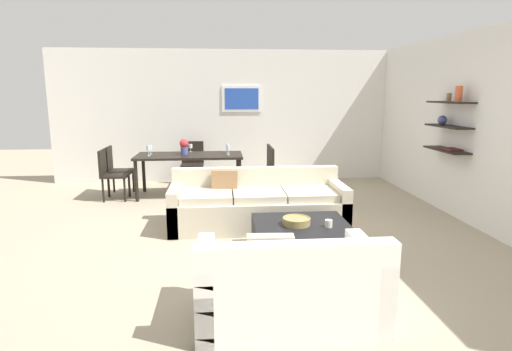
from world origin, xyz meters
The scene contains 20 objects.
ground_plane centered at (0.00, 0.00, 0.00)m, with size 18.00×18.00×0.00m, color tan.
back_wall_unit centered at (0.30, 3.53, 1.35)m, with size 8.40×0.09×2.70m.
right_wall_shelf_unit centered at (3.03, 0.60, 1.35)m, with size 0.34×8.20×2.70m.
sofa_beige centered at (0.01, 0.34, 0.29)m, with size 2.40×0.90×0.78m.
loveseat_white centered at (0.04, -2.14, 0.29)m, with size 1.49×0.90×0.78m.
coffee_table centered at (0.41, -0.80, 0.19)m, with size 1.07×0.99×0.38m.
decorative_bowl centered at (0.34, -0.83, 0.43)m, with size 0.32×0.32×0.09m.
candle_jar centered at (0.68, -0.94, 0.42)m, with size 0.08×0.08×0.08m, color silver.
dining_table centered at (-1.05, 2.23, 0.68)m, with size 1.88×0.85×0.75m.
dining_chair_right_near centered at (0.30, 2.04, 0.50)m, with size 0.44×0.44×0.88m.
dining_chair_left_far centered at (-2.40, 2.42, 0.50)m, with size 0.44×0.44×0.88m.
dining_chair_right_far centered at (0.30, 2.42, 0.50)m, with size 0.44×0.44×0.88m.
dining_chair_head centered at (-1.05, 3.06, 0.50)m, with size 0.44×0.44×0.88m.
dining_chair_left_near centered at (-2.40, 2.04, 0.50)m, with size 0.44×0.44×0.88m.
wine_glass_head centered at (-1.05, 2.60, 0.85)m, with size 0.07×0.07×0.14m.
wine_glass_right_near centered at (-0.35, 2.13, 0.87)m, with size 0.07×0.07×0.17m.
wine_glass_right_far centered at (-0.35, 2.34, 0.87)m, with size 0.07×0.07×0.17m.
wine_glass_left_near centered at (-1.74, 2.13, 0.88)m, with size 0.07×0.07×0.18m.
wine_glass_left_far centered at (-1.74, 2.34, 0.87)m, with size 0.07×0.07×0.16m.
centerpiece_vase centered at (-1.14, 2.26, 0.90)m, with size 0.16×0.16×0.28m.
Camera 1 is at (-0.51, -5.33, 1.85)m, focal length 29.67 mm.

